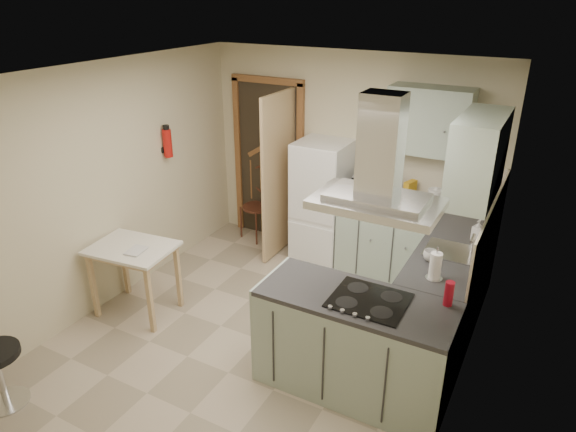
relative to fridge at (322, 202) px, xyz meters
The scene contains 28 objects.
floor 1.96m from the fridge, 83.66° to the right, with size 4.20×4.20×0.00m, color tan.
ceiling 2.52m from the fridge, 83.66° to the right, with size 4.20×4.20×0.00m, color silver.
back_wall 0.62m from the fridge, 56.31° to the left, with size 3.60×3.60×0.00m, color beige.
left_wall 2.46m from the fridge, 131.63° to the right, with size 4.20×4.20×0.00m, color beige.
right_wall 2.74m from the fridge, 41.99° to the right, with size 4.20×4.20×0.00m, color beige.
doorway 0.99m from the fridge, 163.30° to the left, with size 1.10×0.12×2.10m, color brown.
fridge is the anchor object (origin of this frame).
counter_back 0.91m from the fridge, ahead, with size 1.08×0.60×0.90m, color #9EB2A0.
counter_right 1.85m from the fridge, 21.66° to the right, with size 0.60×1.95×0.90m, color #9EB2A0.
splashback 1.26m from the fridge, 13.94° to the left, with size 1.68×0.02×0.50m, color beige.
wall_cabinet_back 1.60m from the fridge, ahead, with size 0.85×0.35×0.70m, color #9EB2A0.
wall_cabinet_right 2.33m from the fridge, 27.50° to the right, with size 0.35×0.90×0.70m, color #9EB2A0.
peninsula 2.35m from the fridge, 58.26° to the right, with size 1.55×0.65×0.90m, color #9EB2A0.
hob 2.39m from the fridge, 56.21° to the right, with size 0.58×0.50×0.01m, color black.
extractor_hood 2.57m from the fridge, 56.21° to the right, with size 0.90×0.55×0.10m, color silver.
sink 1.91m from the fridge, 26.57° to the right, with size 0.45×0.40×0.01m, color silver.
fire_extinguisher 1.93m from the fridge, 149.70° to the right, with size 0.10×0.10×0.32m, color #B2140F.
drop_leaf_table 2.33m from the fridge, 120.38° to the right, with size 0.81×0.61×0.76m, color #DCBB87.
bentwood_chair 1.04m from the fridge, behind, with size 0.39×0.39×0.89m, color #53291B.
stool 3.73m from the fridge, 108.99° to the right, with size 0.39×0.39×0.53m, color black.
microwave 0.70m from the fridge, ahead, with size 0.49×0.33×0.27m, color black.
kettle 1.35m from the fridge, ahead, with size 0.17×0.17×0.25m, color silver.
cereal_box 1.07m from the fridge, ahead, with size 0.07×0.17×0.26m, color gold.
soap_bottle 1.94m from the fridge, 14.36° to the right, with size 0.09×0.09×0.20m, color #B6B4C1.
paper_towel 2.21m from the fridge, 39.92° to the right, with size 0.10×0.10×0.25m, color white.
cup 1.94m from the fridge, 35.19° to the right, with size 0.12×0.12×0.10m, color silver.
red_bottle 2.57m from the fridge, 43.03° to the right, with size 0.07×0.07×0.20m, color #A30D20.
book 2.34m from the fridge, 118.81° to the right, with size 0.16×0.22×0.10m, color #A1354A.
Camera 1 is at (2.17, -3.44, 3.12)m, focal length 32.00 mm.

